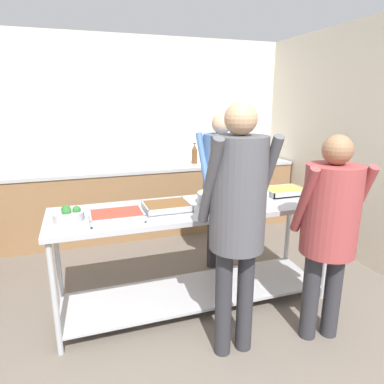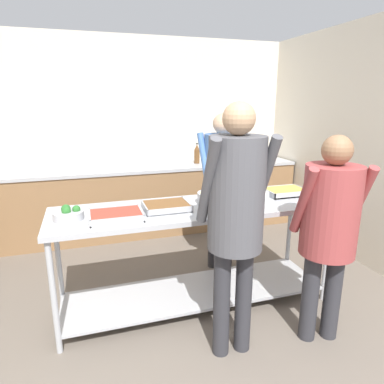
{
  "view_description": "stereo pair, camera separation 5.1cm",
  "coord_description": "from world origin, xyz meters",
  "px_view_note": "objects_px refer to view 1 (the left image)",
  "views": [
    {
      "loc": [
        -0.87,
        -1.09,
        1.8
      ],
      "look_at": [
        0.05,
        1.64,
        1.03
      ],
      "focal_mm": 32.0,
      "sensor_mm": 36.0,
      "label": 1
    },
    {
      "loc": [
        -0.82,
        -1.1,
        1.8
      ],
      "look_at": [
        0.05,
        1.64,
        1.03
      ],
      "focal_mm": 32.0,
      "sensor_mm": 36.0,
      "label": 2
    }
  ],
  "objects_px": {
    "water_bottle": "(194,154)",
    "guest_serving_right": "(330,221)",
    "serving_tray_greens": "(117,216)",
    "guest_serving_left": "(238,208)",
    "broccoli_bowl": "(69,215)",
    "plate_stack": "(254,196)",
    "serving_tray_roast": "(284,191)",
    "serving_tray_vegetables": "(167,207)",
    "cook_behind_counter": "(221,176)",
    "sauce_pan": "(214,197)"
  },
  "relations": [
    {
      "from": "water_bottle",
      "to": "guest_serving_right",
      "type": "bearing_deg",
      "value": -87.28
    },
    {
      "from": "serving_tray_greens",
      "to": "water_bottle",
      "type": "bearing_deg",
      "value": 56.89
    },
    {
      "from": "guest_serving_left",
      "to": "serving_tray_greens",
      "type": "bearing_deg",
      "value": 143.44
    },
    {
      "from": "broccoli_bowl",
      "to": "plate_stack",
      "type": "bearing_deg",
      "value": 1.85
    },
    {
      "from": "plate_stack",
      "to": "serving_tray_roast",
      "type": "bearing_deg",
      "value": 12.21
    },
    {
      "from": "serving_tray_vegetables",
      "to": "water_bottle",
      "type": "relative_size",
      "value": 1.3
    },
    {
      "from": "serving_tray_greens",
      "to": "water_bottle",
      "type": "distance_m",
      "value": 2.42
    },
    {
      "from": "guest_serving_left",
      "to": "cook_behind_counter",
      "type": "distance_m",
      "value": 1.37
    },
    {
      "from": "serving_tray_vegetables",
      "to": "broccoli_bowl",
      "type": "bearing_deg",
      "value": -178.76
    },
    {
      "from": "serving_tray_greens",
      "to": "guest_serving_right",
      "type": "distance_m",
      "value": 1.57
    },
    {
      "from": "water_bottle",
      "to": "sauce_pan",
      "type": "bearing_deg",
      "value": -104.0
    },
    {
      "from": "serving_tray_vegetables",
      "to": "guest_serving_left",
      "type": "height_order",
      "value": "guest_serving_left"
    },
    {
      "from": "serving_tray_greens",
      "to": "cook_behind_counter",
      "type": "bearing_deg",
      "value": 32.59
    },
    {
      "from": "serving_tray_greens",
      "to": "serving_tray_vegetables",
      "type": "relative_size",
      "value": 1.06
    },
    {
      "from": "broccoli_bowl",
      "to": "sauce_pan",
      "type": "distance_m",
      "value": 1.2
    },
    {
      "from": "serving_tray_roast",
      "to": "cook_behind_counter",
      "type": "xyz_separation_m",
      "value": [
        -0.43,
        0.53,
        0.08
      ]
    },
    {
      "from": "serving_tray_greens",
      "to": "guest_serving_right",
      "type": "height_order",
      "value": "guest_serving_right"
    },
    {
      "from": "cook_behind_counter",
      "to": "water_bottle",
      "type": "bearing_deg",
      "value": 83.46
    },
    {
      "from": "broccoli_bowl",
      "to": "guest_serving_right",
      "type": "xyz_separation_m",
      "value": [
        1.79,
        -0.71,
        -0.01
      ]
    },
    {
      "from": "sauce_pan",
      "to": "serving_tray_roast",
      "type": "bearing_deg",
      "value": 5.48
    },
    {
      "from": "plate_stack",
      "to": "cook_behind_counter",
      "type": "xyz_separation_m",
      "value": [
        -0.07,
        0.61,
        0.07
      ]
    },
    {
      "from": "sauce_pan",
      "to": "serving_tray_roast",
      "type": "xyz_separation_m",
      "value": [
        0.76,
        0.07,
        -0.03
      ]
    },
    {
      "from": "broccoli_bowl",
      "to": "water_bottle",
      "type": "relative_size",
      "value": 0.78
    },
    {
      "from": "broccoli_bowl",
      "to": "guest_serving_right",
      "type": "height_order",
      "value": "guest_serving_right"
    },
    {
      "from": "plate_stack",
      "to": "guest_serving_left",
      "type": "xyz_separation_m",
      "value": [
        -0.5,
        -0.69,
        0.15
      ]
    },
    {
      "from": "broccoli_bowl",
      "to": "guest_serving_left",
      "type": "distance_m",
      "value": 1.27
    },
    {
      "from": "serving_tray_vegetables",
      "to": "plate_stack",
      "type": "relative_size",
      "value": 1.34
    },
    {
      "from": "serving_tray_greens",
      "to": "sauce_pan",
      "type": "relative_size",
      "value": 0.92
    },
    {
      "from": "serving_tray_roast",
      "to": "sauce_pan",
      "type": "bearing_deg",
      "value": -174.52
    },
    {
      "from": "guest_serving_right",
      "to": "water_bottle",
      "type": "distance_m",
      "value": 2.65
    },
    {
      "from": "plate_stack",
      "to": "cook_behind_counter",
      "type": "relative_size",
      "value": 0.17
    },
    {
      "from": "serving_tray_greens",
      "to": "guest_serving_left",
      "type": "height_order",
      "value": "guest_serving_left"
    },
    {
      "from": "plate_stack",
      "to": "broccoli_bowl",
      "type": "bearing_deg",
      "value": -178.15
    },
    {
      "from": "serving_tray_roast",
      "to": "guest_serving_left",
      "type": "relative_size",
      "value": 0.22
    },
    {
      "from": "sauce_pan",
      "to": "serving_tray_roast",
      "type": "distance_m",
      "value": 0.76
    },
    {
      "from": "serving_tray_vegetables",
      "to": "serving_tray_roast",
      "type": "height_order",
      "value": "same"
    },
    {
      "from": "serving_tray_vegetables",
      "to": "cook_behind_counter",
      "type": "distance_m",
      "value": 1.0
    },
    {
      "from": "sauce_pan",
      "to": "water_bottle",
      "type": "xyz_separation_m",
      "value": [
        0.47,
        1.88,
        0.08
      ]
    },
    {
      "from": "guest_serving_left",
      "to": "cook_behind_counter",
      "type": "bearing_deg",
      "value": 71.36
    },
    {
      "from": "sauce_pan",
      "to": "plate_stack",
      "type": "distance_m",
      "value": 0.39
    },
    {
      "from": "plate_stack",
      "to": "guest_serving_right",
      "type": "height_order",
      "value": "guest_serving_right"
    },
    {
      "from": "serving_tray_greens",
      "to": "plate_stack",
      "type": "relative_size",
      "value": 1.42
    },
    {
      "from": "serving_tray_greens",
      "to": "guest_serving_left",
      "type": "distance_m",
      "value": 0.93
    },
    {
      "from": "sauce_pan",
      "to": "guest_serving_left",
      "type": "bearing_deg",
      "value": -99.48
    },
    {
      "from": "broccoli_bowl",
      "to": "serving_tray_roast",
      "type": "relative_size",
      "value": 0.57
    },
    {
      "from": "plate_stack",
      "to": "water_bottle",
      "type": "distance_m",
      "value": 1.89
    },
    {
      "from": "plate_stack",
      "to": "water_bottle",
      "type": "height_order",
      "value": "water_bottle"
    },
    {
      "from": "sauce_pan",
      "to": "water_bottle",
      "type": "distance_m",
      "value": 1.93
    },
    {
      "from": "sauce_pan",
      "to": "guest_serving_left",
      "type": "distance_m",
      "value": 0.72
    },
    {
      "from": "serving_tray_greens",
      "to": "serving_tray_roast",
      "type": "bearing_deg",
      "value": 7.96
    }
  ]
}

